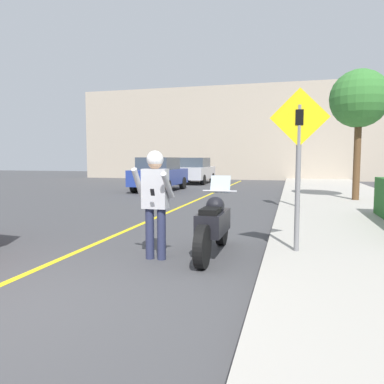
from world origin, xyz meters
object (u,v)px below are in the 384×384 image
street_tree (359,100)px  crossing_sign (299,154)px  traffic_light (299,133)px  parked_car_silver (195,170)px  person_biker (155,193)px  parked_car_blue (159,174)px  motorcycle (213,225)px

street_tree → crossing_sign: bearing=-104.4°
traffic_light → parked_car_silver: bearing=118.1°
crossing_sign → street_tree: bearing=75.6°
person_biker → parked_car_silver: person_biker is taller
traffic_light → parked_car_blue: 8.96m
parked_car_silver → person_biker: bearing=-77.5°
person_biker → parked_car_blue: size_ratio=0.42×
traffic_light → parked_car_blue: traffic_light is taller
motorcycle → traffic_light: size_ratio=0.70×
motorcycle → person_biker: bearing=-149.4°
person_biker → parked_car_blue: bearing=109.6°
parked_car_silver → street_tree: bearing=-48.1°
crossing_sign → parked_car_silver: bearing=109.4°
motorcycle → parked_car_blue: bearing=114.0°
traffic_light → street_tree: bearing=50.1°
person_biker → parked_car_blue: person_biker is taller
street_tree → parked_car_silver: (-8.32, 9.28, -2.82)m
parked_car_blue → parked_car_silver: 5.89m
person_biker → street_tree: size_ratio=0.38×
crossing_sign → street_tree: 8.77m
motorcycle → crossing_sign: (1.34, 0.02, 1.18)m
motorcycle → street_tree: (3.47, 8.29, 3.16)m
parked_car_blue → crossing_sign: bearing=-60.7°
motorcycle → street_tree: bearing=67.3°
motorcycle → parked_car_silver: (-4.85, 17.57, 0.34)m
crossing_sign → parked_car_blue: crossing_sign is taller
person_biker → crossing_sign: crossing_sign is taller
crossing_sign → parked_car_silver: crossing_sign is taller
person_biker → traffic_light: bearing=70.3°
parked_car_blue → motorcycle: bearing=-66.0°
traffic_light → person_biker: bearing=-109.7°
motorcycle → crossing_sign: size_ratio=0.88×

